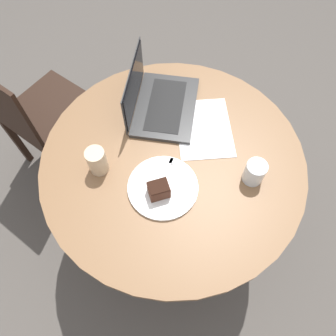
{
  "coord_description": "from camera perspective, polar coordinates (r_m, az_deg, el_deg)",
  "views": [
    {
      "loc": [
        -0.63,
        -0.14,
        1.84
      ],
      "look_at": [
        -0.07,
        0.0,
        0.78
      ],
      "focal_mm": 35.0,
      "sensor_mm": 36.0,
      "label": 1
    }
  ],
  "objects": [
    {
      "name": "ground_plane",
      "position": [
        1.95,
        0.57,
        -9.4
      ],
      "size": [
        12.0,
        12.0,
        0.0
      ],
      "primitive_type": "plane",
      "color": "#4C4742"
    },
    {
      "name": "dining_table",
      "position": [
        1.39,
        0.79,
        -1.15
      ],
      "size": [
        1.04,
        1.04,
        0.74
      ],
      "color": "brown",
      "rests_on": "ground_plane"
    },
    {
      "name": "chair",
      "position": [
        1.87,
        -21.34,
        8.32
      ],
      "size": [
        0.55,
        0.55,
        0.88
      ],
      "rotation": [
        0.0,
        0.0,
        4.33
      ],
      "color": "black",
      "rests_on": "ground_plane"
    },
    {
      "name": "paper_document",
      "position": [
        1.36,
        6.29,
        6.93
      ],
      "size": [
        0.35,
        0.3,
        0.0
      ],
      "rotation": [
        0.0,
        0.0,
        0.33
      ],
      "color": "white",
      "rests_on": "dining_table"
    },
    {
      "name": "plate",
      "position": [
        1.21,
        -0.91,
        -3.36
      ],
      "size": [
        0.26,
        0.26,
        0.01
      ],
      "color": "white",
      "rests_on": "dining_table"
    },
    {
      "name": "cake_slice",
      "position": [
        1.17,
        -1.63,
        -3.8
      ],
      "size": [
        0.09,
        0.09,
        0.06
      ],
      "rotation": [
        0.0,
        0.0,
        2.12
      ],
      "color": "#472619",
      "rests_on": "plate"
    },
    {
      "name": "fork",
      "position": [
        1.23,
        -0.38,
        -0.71
      ],
      "size": [
        0.17,
        0.04,
        0.0
      ],
      "rotation": [
        0.0,
        0.0,
        6.14
      ],
      "color": "silver",
      "rests_on": "plate"
    },
    {
      "name": "coffee_glass",
      "position": [
        1.23,
        -12.24,
        1.21
      ],
      "size": [
        0.07,
        0.07,
        0.11
      ],
      "color": "#C6AD89",
      "rests_on": "dining_table"
    },
    {
      "name": "water_glass",
      "position": [
        1.24,
        14.84,
        -0.71
      ],
      "size": [
        0.08,
        0.08,
        0.1
      ],
      "color": "silver",
      "rests_on": "dining_table"
    },
    {
      "name": "laptop",
      "position": [
        1.4,
        -1.67,
        11.44
      ],
      "size": [
        0.37,
        0.29,
        0.21
      ],
      "rotation": [
        0.0,
        0.0,
        3.24
      ],
      "color": "#2D2D2D",
      "rests_on": "dining_table"
    }
  ]
}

